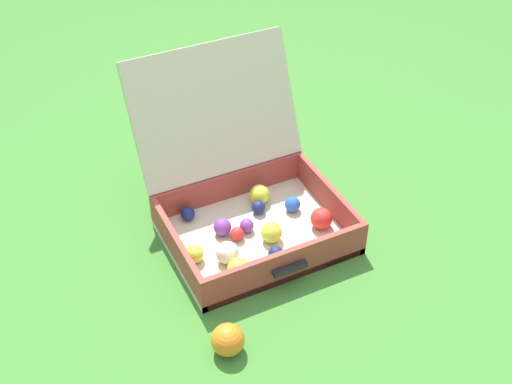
{
  "coord_description": "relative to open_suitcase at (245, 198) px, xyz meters",
  "views": [
    {
      "loc": [
        -0.75,
        -1.35,
        1.51
      ],
      "look_at": [
        -0.04,
        0.08,
        0.2
      ],
      "focal_mm": 47.46,
      "sensor_mm": 36.0,
      "label": 1
    }
  ],
  "objects": [
    {
      "name": "stray_ball_on_grass",
      "position": [
        -0.26,
        -0.44,
        -0.07
      ],
      "size": [
        0.09,
        0.09,
        0.09
      ],
      "primitive_type": "sphere",
      "color": "orange",
      "rests_on": "ground"
    },
    {
      "name": "open_suitcase",
      "position": [
        0.0,
        0.0,
        0.0
      ],
      "size": [
        0.56,
        0.63,
        0.52
      ],
      "color": "beige",
      "rests_on": "ground"
    },
    {
      "name": "ground_plane",
      "position": [
        0.04,
        -0.16,
        -0.11
      ],
      "size": [
        16.0,
        16.0,
        0.0
      ],
      "primitive_type": "plane",
      "color": "#3D7A2D"
    }
  ]
}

